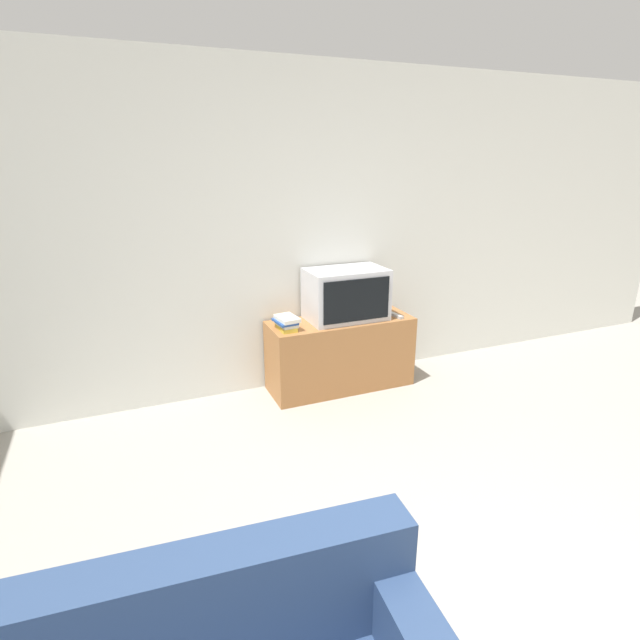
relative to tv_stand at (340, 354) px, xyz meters
The scene contains 5 objects.
wall_back 1.17m from the tv_stand, 153.36° to the left, with size 9.00×0.06×2.60m.
tv_stand is the anchor object (origin of this frame).
television 0.51m from the tv_stand, 18.12° to the left, with size 0.65×0.41×0.42m.
book_stack 0.61m from the tv_stand, behind, with size 0.18×0.23×0.11m.
remote_on_stand 0.57m from the tv_stand, 12.64° to the right, with size 0.06×0.16×0.02m.
Camera 1 is at (-1.13, -0.80, 1.89)m, focal length 28.00 mm.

